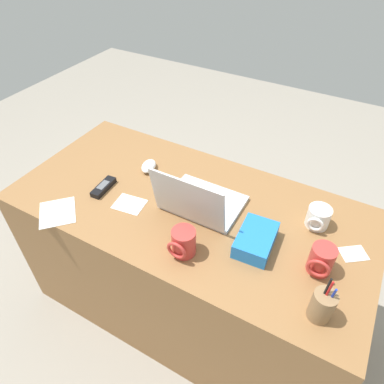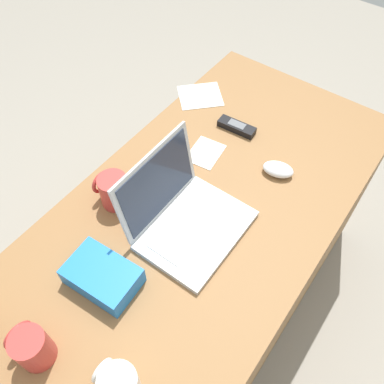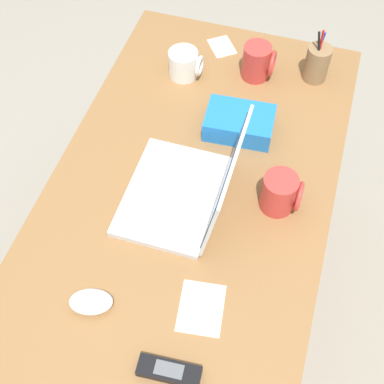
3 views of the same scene
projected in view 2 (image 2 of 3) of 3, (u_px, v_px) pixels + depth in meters
ground_plane at (195, 307)px, 1.84m from camera, size 6.00×6.00×0.00m
desk at (196, 270)px, 1.54m from camera, size 1.53×0.74×0.75m
laptop at (184, 215)px, 1.18m from camera, size 0.32×0.28×0.24m
computer_mouse at (278, 169)px, 1.32m from camera, size 0.09×0.11×0.04m
coffee_mug_white at (118, 384)px, 0.91m from camera, size 0.09×0.10×0.09m
coffee_mug_tall at (113, 190)px, 1.22m from camera, size 0.09×0.10×0.11m
coffee_mug_spare at (32, 347)px, 0.95m from camera, size 0.08×0.10×0.11m
cordless_phone at (237, 127)px, 1.45m from camera, size 0.05×0.14×0.03m
snack_bag at (103, 276)px, 1.08m from camera, size 0.14×0.20×0.06m
paper_note_near_laptop at (200, 96)px, 1.56m from camera, size 0.21×0.21×0.00m
paper_note_right at (205, 153)px, 1.39m from camera, size 0.14×0.12×0.00m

